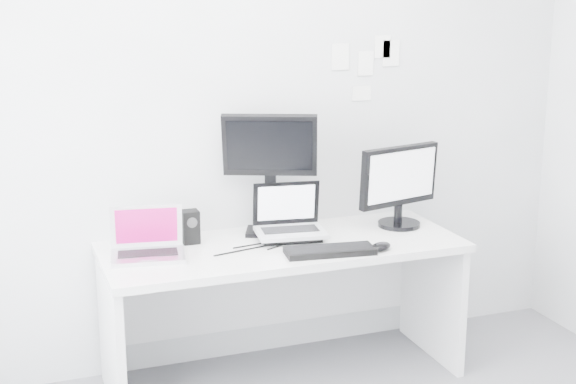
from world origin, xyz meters
The scene contains 14 objects.
back_wall centered at (0.00, 1.60, 1.35)m, with size 3.60×3.60×0.00m, color silver.
desk centered at (0.00, 1.25, 0.36)m, with size 1.80×0.70×0.73m, color silver.
macbook centered at (-0.68, 1.25, 0.86)m, with size 0.34×0.26×0.26m, color silver.
speaker centered at (-0.43, 1.42, 0.81)m, with size 0.08×0.08×0.17m, color black.
dell_laptop centered at (0.06, 1.30, 0.87)m, with size 0.35×0.27×0.29m, color silver.
rear_monitor centered at (0.00, 1.44, 1.06)m, with size 0.48×0.17×0.65m, color black.
samsung_monitor centered at (0.69, 1.33, 0.96)m, with size 0.49×0.23×0.45m, color black.
keyboard centered at (0.16, 1.02, 0.74)m, with size 0.43×0.15×0.03m, color black.
mouse centered at (0.41, 0.99, 0.75)m, with size 0.12×0.08×0.04m, color black.
wall_note_0 centered at (0.45, 1.59, 1.62)m, with size 0.10×0.00×0.14m, color white.
wall_note_1 centered at (0.60, 1.59, 1.58)m, with size 0.09×0.00×0.13m, color white.
wall_note_2 centered at (0.75, 1.59, 1.63)m, with size 0.10×0.00×0.14m, color white.
wall_note_3 centered at (0.58, 1.59, 1.42)m, with size 0.11×0.00×0.08m, color white.
wall_note_4 centered at (0.70, 1.59, 1.67)m, with size 0.09×0.00×0.12m, color white.
Camera 1 is at (-1.32, -2.43, 1.97)m, focal length 51.00 mm.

